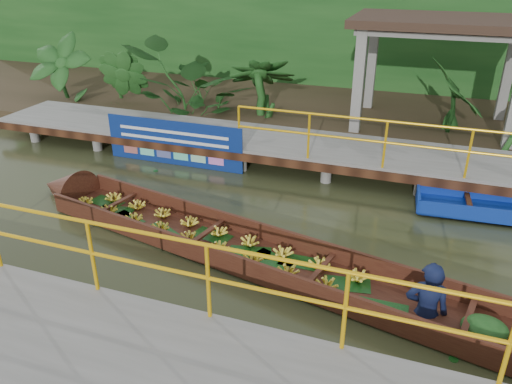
% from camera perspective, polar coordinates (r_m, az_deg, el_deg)
% --- Properties ---
extents(ground, '(80.00, 80.00, 0.00)m').
position_cam_1_polar(ground, '(9.16, -1.83, -4.54)').
color(ground, '#282E17').
rests_on(ground, ground).
extents(land_strip, '(30.00, 8.00, 0.45)m').
position_cam_1_polar(land_strip, '(15.77, 8.19, 9.23)').
color(land_strip, '#302818').
rests_on(land_strip, ground).
extents(far_dock, '(16.00, 2.06, 1.66)m').
position_cam_1_polar(far_dock, '(11.91, 4.22, 5.28)').
color(far_dock, slate).
rests_on(far_dock, ground).
extents(pavilion, '(4.40, 3.00, 3.00)m').
position_cam_1_polar(pavilion, '(13.78, 20.58, 16.63)').
color(pavilion, slate).
rests_on(pavilion, ground).
extents(foliage_backdrop, '(30.00, 0.80, 4.00)m').
position_cam_1_polar(foliage_backdrop, '(17.80, 10.32, 16.80)').
color(foliage_backdrop, '#164215').
rests_on(foliage_backdrop, ground).
extents(vendor_boat, '(10.64, 3.23, 2.10)m').
position_cam_1_polar(vendor_boat, '(8.09, 1.76, -7.24)').
color(vendor_boat, '#33140E').
rests_on(vendor_boat, ground).
extents(blue_banner, '(3.49, 0.04, 1.09)m').
position_cam_1_polar(blue_banner, '(12.01, -9.39, 5.57)').
color(blue_banner, navy).
rests_on(blue_banner, ground).
extents(tropical_plants, '(14.38, 1.38, 1.73)m').
position_cam_1_polar(tropical_plants, '(13.90, -0.71, 11.92)').
color(tropical_plants, '#164215').
rests_on(tropical_plants, ground).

